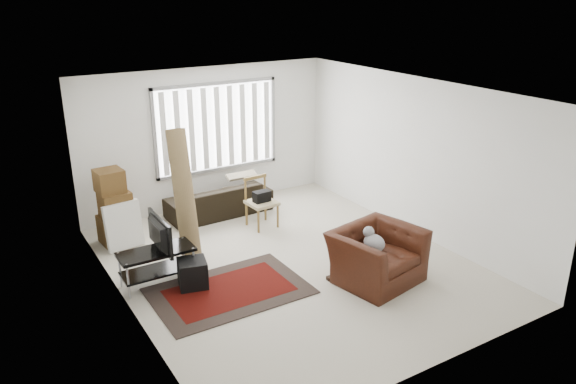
% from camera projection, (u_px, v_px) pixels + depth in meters
% --- Properties ---
extents(room, '(6.00, 6.02, 2.71)m').
position_uv_depth(room, '(274.00, 147.00, 8.57)').
color(room, beige).
rests_on(room, ground).
extents(persian_rug, '(2.16, 1.44, 0.02)m').
position_uv_depth(persian_rug, '(229.00, 291.00, 7.96)').
color(persian_rug, black).
rests_on(persian_rug, ground).
extents(tv_stand, '(1.07, 0.48, 0.54)m').
position_uv_depth(tv_stand, '(157.00, 260.00, 8.04)').
color(tv_stand, black).
rests_on(tv_stand, ground).
extents(tv, '(0.11, 0.87, 0.50)m').
position_uv_depth(tv, '(154.00, 234.00, 7.90)').
color(tv, black).
rests_on(tv, tv_stand).
extents(subwoofer, '(0.48, 0.48, 0.40)m').
position_uv_depth(subwoofer, '(193.00, 273.00, 8.02)').
color(subwoofer, black).
rests_on(subwoofer, persian_rug).
extents(moving_boxes, '(0.56, 0.52, 1.28)m').
position_uv_depth(moving_boxes, '(114.00, 209.00, 9.31)').
color(moving_boxes, brown).
rests_on(moving_boxes, ground).
extents(white_flatpack, '(0.63, 0.29, 0.78)m').
position_uv_depth(white_flatpack, '(124.00, 226.00, 9.17)').
color(white_flatpack, silver).
rests_on(white_flatpack, ground).
extents(rolled_rug, '(0.45, 0.99, 2.05)m').
position_uv_depth(rolled_rug, '(184.00, 195.00, 8.69)').
color(rolled_rug, brown).
rests_on(rolled_rug, ground).
extents(sofa, '(1.99, 0.91, 0.75)m').
position_uv_depth(sofa, '(219.00, 195.00, 10.56)').
color(sofa, black).
rests_on(sofa, ground).
extents(side_chair, '(0.51, 0.51, 0.90)m').
position_uv_depth(side_chair, '(261.00, 200.00, 9.98)').
color(side_chair, tan).
rests_on(side_chair, ground).
extents(armchair, '(1.39, 1.26, 0.89)m').
position_uv_depth(armchair, '(377.00, 252.00, 8.13)').
color(armchair, '#38160B').
rests_on(armchair, ground).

